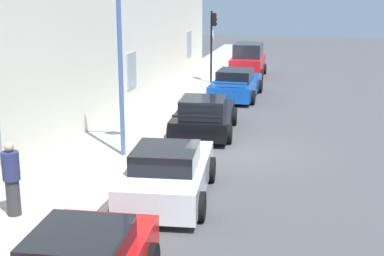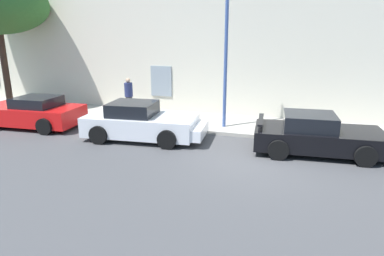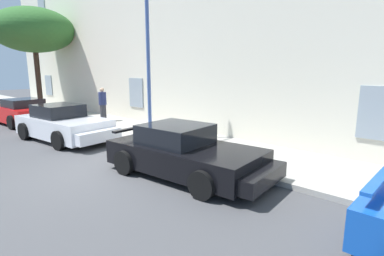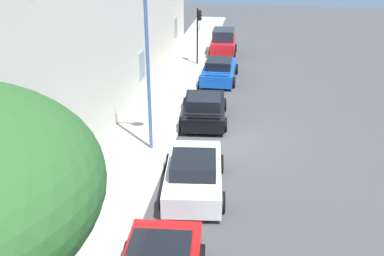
# 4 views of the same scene
# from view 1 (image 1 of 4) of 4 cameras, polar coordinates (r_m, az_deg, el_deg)

# --- Properties ---
(ground_plane) EXTENTS (80.00, 80.00, 0.00)m
(ground_plane) POSITION_cam_1_polar(r_m,az_deg,el_deg) (18.27, 3.97, -2.17)
(ground_plane) COLOR #444447
(sidewalk) EXTENTS (60.00, 3.06, 0.14)m
(sidewalk) POSITION_cam_1_polar(r_m,az_deg,el_deg) (19.15, -7.13, -1.24)
(sidewalk) COLOR #A8A399
(sidewalk) RESTS_ON ground
(sportscar_yellow_flank) EXTENTS (4.73, 2.45, 1.41)m
(sportscar_yellow_flank) POSITION_cam_1_polar(r_m,az_deg,el_deg) (14.17, -2.37, -4.56)
(sportscar_yellow_flank) COLOR white
(sportscar_yellow_flank) RESTS_ON ground
(sportscar_white_middle) EXTENTS (4.66, 2.45, 1.34)m
(sportscar_white_middle) POSITION_cam_1_polar(r_m,az_deg,el_deg) (20.21, 1.30, 1.25)
(sportscar_white_middle) COLOR black
(sportscar_white_middle) RESTS_ON ground
(sportscar_tail_end) EXTENTS (4.96, 2.18, 1.37)m
(sportscar_tail_end) POSITION_cam_1_polar(r_m,az_deg,el_deg) (26.51, 4.59, 4.45)
(sportscar_tail_end) COLOR #144CB2
(sportscar_tail_end) RESTS_ON ground
(hatchback_parked) EXTENTS (3.69, 1.98, 1.91)m
(hatchback_parked) POSITION_cam_1_polar(r_m,az_deg,el_deg) (32.37, 5.75, 6.75)
(hatchback_parked) COLOR red
(hatchback_parked) RESTS_ON ground
(traffic_light) EXTENTS (0.44, 0.36, 3.73)m
(traffic_light) POSITION_cam_1_polar(r_m,az_deg,el_deg) (29.26, 2.14, 9.58)
(traffic_light) COLOR black
(traffic_light) RESTS_ON sidewalk
(street_lamp) EXTENTS (0.44, 1.42, 6.42)m
(street_lamp) POSITION_cam_1_polar(r_m,az_deg,el_deg) (16.41, -6.19, 11.87)
(street_lamp) COLOR #3F5999
(street_lamp) RESTS_ON sidewalk
(pedestrian_admiring) EXTENTS (0.53, 0.53, 1.73)m
(pedestrian_admiring) POSITION_cam_1_polar(r_m,az_deg,el_deg) (13.21, -17.96, -4.93)
(pedestrian_admiring) COLOR #333338
(pedestrian_admiring) RESTS_ON sidewalk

